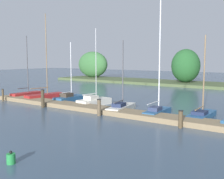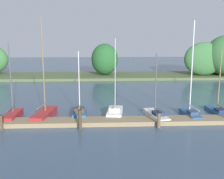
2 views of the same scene
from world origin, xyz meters
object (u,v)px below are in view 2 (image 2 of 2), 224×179
object	(u,v)px
sailboat_0	(13,115)
sailboat_3	(115,112)
sailboat_5	(190,112)
mooring_piling_0	(1,123)
sailboat_2	(80,112)
mooring_piling_2	(159,120)
sailboat_6	(218,110)
sailboat_1	(45,113)
mooring_piling_1	(80,119)
sailboat_4	(156,114)

from	to	relation	value
sailboat_0	sailboat_3	bearing A→B (deg)	-85.67
sailboat_5	mooring_piling_0	distance (m)	15.48
sailboat_0	sailboat_2	size ratio (longest dim) A/B	1.14
mooring_piling_2	sailboat_3	bearing A→B (deg)	132.69
sailboat_2	mooring_piling_0	bearing A→B (deg)	120.66
sailboat_6	mooring_piling_2	size ratio (longest dim) A/B	4.72
sailboat_1	mooring_piling_2	xyz separation A→B (m)	(9.26, -3.17, 0.23)
sailboat_6	mooring_piling_1	xyz separation A→B (m)	(-12.30, -3.72, 0.48)
sailboat_5	sailboat_6	bearing A→B (deg)	-75.08
sailboat_4	mooring_piling_0	xyz separation A→B (m)	(-12.18, -2.56, 0.29)
sailboat_1	sailboat_6	size ratio (longest dim) A/B	1.48
sailboat_1	mooring_piling_1	xyz separation A→B (m)	(3.22, -3.21, 0.39)
sailboat_0	sailboat_6	xyz separation A→B (m)	(18.18, 0.78, -0.09)
sailboat_3	sailboat_4	world-z (taller)	sailboat_3
sailboat_2	sailboat_5	world-z (taller)	sailboat_5
sailboat_0	mooring_piling_0	world-z (taller)	sailboat_0
mooring_piling_1	sailboat_1	bearing A→B (deg)	135.12
sailboat_1	sailboat_4	world-z (taller)	sailboat_1
sailboat_4	mooring_piling_2	xyz separation A→B (m)	(-0.28, -2.55, 0.29)
mooring_piling_0	sailboat_3	bearing A→B (deg)	21.57
sailboat_0	sailboat_6	size ratio (longest dim) A/B	1.13
mooring_piling_0	mooring_piling_1	bearing A→B (deg)	-0.33
sailboat_1	sailboat_6	bearing A→B (deg)	-79.23
sailboat_1	mooring_piling_1	bearing A→B (deg)	-125.98
sailboat_1	sailboat_4	xyz separation A→B (m)	(9.55, -0.62, -0.07)
sailboat_5	mooring_piling_1	world-z (taller)	sailboat_5
sailboat_1	sailboat_2	size ratio (longest dim) A/B	1.50
sailboat_5	mooring_piling_2	size ratio (longest dim) A/B	6.75
sailboat_3	sailboat_4	distance (m)	3.57
sailboat_0	sailboat_1	distance (m)	2.67
mooring_piling_1	mooring_piling_2	distance (m)	6.04
sailboat_0	mooring_piling_1	world-z (taller)	sailboat_0
sailboat_0	mooring_piling_0	distance (m)	2.92
mooring_piling_1	mooring_piling_2	size ratio (longest dim) A/B	1.26
sailboat_4	sailboat_6	xyz separation A→B (m)	(5.98, 1.12, -0.03)
sailboat_6	mooring_piling_2	world-z (taller)	sailboat_6
sailboat_4	mooring_piling_1	bearing A→B (deg)	101.76
mooring_piling_2	sailboat_4	bearing A→B (deg)	83.65
sailboat_3	mooring_piling_2	bearing A→B (deg)	-130.26
sailboat_6	mooring_piling_1	bearing A→B (deg)	104.99
mooring_piling_1	sailboat_5	bearing A→B (deg)	16.31
sailboat_1	mooring_piling_2	distance (m)	9.79
sailboat_0	sailboat_2	world-z (taller)	sailboat_0
mooring_piling_1	mooring_piling_2	bearing A→B (deg)	0.40
sailboat_1	sailboat_3	bearing A→B (deg)	-78.55
sailboat_5	mooring_piling_1	xyz separation A→B (m)	(-9.38, -2.75, 0.35)
sailboat_1	mooring_piling_0	bearing A→B (deg)	149.26
sailboat_3	sailboat_6	size ratio (longest dim) A/B	1.17
sailboat_0	mooring_piling_2	size ratio (longest dim) A/B	5.33
sailboat_3	sailboat_6	xyz separation A→B (m)	(9.44, 0.24, -0.08)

